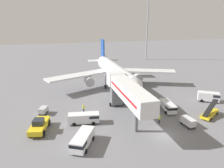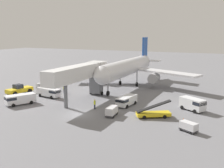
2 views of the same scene
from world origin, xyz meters
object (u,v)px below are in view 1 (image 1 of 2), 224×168
service_van_far_left (85,118)px  ground_crew_worker_foreground (84,108)px  ground_crew_worker_midground (159,119)px  airplane_at_gate (114,71)px  jet_bridge (126,90)px  service_van_outer_right (168,106)px  apron_light_mast (148,13)px  service_van_rear_left (82,140)px  service_van_outer_left (209,96)px  baggage_cart_mid_left (188,122)px  baggage_cart_mid_center (43,110)px  pushback_tug (39,125)px  belt_loader_truck (210,113)px

service_van_far_left → ground_crew_worker_foreground: size_ratio=3.14×
ground_crew_worker_midground → airplane_at_gate: bearing=95.8°
jet_bridge → service_van_outer_right: jet_bridge is taller
service_van_far_left → service_van_outer_right: bearing=2.1°
jet_bridge → ground_crew_worker_foreground: (-7.51, 4.40, -4.61)m
jet_bridge → apron_light_mast: 65.42m
service_van_rear_left → ground_crew_worker_midground: (14.60, 3.40, -0.17)m
service_van_rear_left → ground_crew_worker_foreground: bearing=80.8°
jet_bridge → apron_light_mast: size_ratio=0.59×
jet_bridge → ground_crew_worker_foreground: bearing=149.7°
jet_bridge → service_van_outer_left: bearing=6.7°
service_van_rear_left → ground_crew_worker_foreground: (1.92, 11.85, -0.15)m
service_van_outer_right → service_van_outer_left: (11.92, 2.10, 0.21)m
service_van_rear_left → baggage_cart_mid_left: size_ratio=2.06×
baggage_cart_mid_center → baggage_cart_mid_left: bearing=-26.2°
service_van_far_left → service_van_outer_left: size_ratio=1.18×
pushback_tug → belt_loader_truck: bearing=-5.7°
service_van_rear_left → ground_crew_worker_foreground: service_van_rear_left is taller
jet_bridge → ground_crew_worker_midground: 8.04m
jet_bridge → service_van_rear_left: bearing=-141.7°
belt_loader_truck → service_van_far_left: bearing=170.9°
ground_crew_worker_foreground → apron_light_mast: (37.54, 51.55, 20.36)m
service_van_rear_left → airplane_at_gate: bearing=64.1°
service_van_far_left → belt_loader_truck: bearing=-9.1°
baggage_cart_mid_center → airplane_at_gate: bearing=33.1°
airplane_at_gate → service_van_outer_left: bearing=-39.9°
service_van_outer_left → apron_light_mast: size_ratio=0.16×
service_van_outer_left → apron_light_mast: bearing=80.9°
service_van_outer_right → apron_light_mast: apron_light_mast is taller
baggage_cart_mid_center → ground_crew_worker_midground: (20.66, -10.08, 0.19)m
baggage_cart_mid_left → service_van_outer_right: bearing=90.8°
airplane_at_gate → ground_crew_worker_midground: (2.23, -22.08, -3.88)m
service_van_outer_right → airplane_at_gate: bearing=110.6°
airplane_at_gate → ground_crew_worker_foreground: bearing=-127.5°
ground_crew_worker_midground → baggage_cart_mid_center: bearing=154.0°
pushback_tug → service_van_rear_left: (6.45, -6.54, 0.06)m
service_van_far_left → service_van_outer_left: (29.47, 2.76, 0.15)m
service_van_outer_left → baggage_cart_mid_center: service_van_outer_left is taller
airplane_at_gate → service_van_outer_left: airplane_at_gate is taller
airplane_at_gate → jet_bridge: size_ratio=1.98×
service_van_far_left → baggage_cart_mid_left: service_van_far_left is taller
baggage_cart_mid_left → ground_crew_worker_midground: size_ratio=1.56×
ground_crew_worker_midground → apron_light_mast: size_ratio=0.06×
service_van_rear_left → service_van_outer_right: (18.98, 7.88, -0.08)m
airplane_at_gate → service_van_far_left: (-10.94, -18.25, -3.73)m
service_van_far_left → baggage_cart_mid_left: (17.64, -6.13, -0.24)m
belt_loader_truck → apron_light_mast: bearing=77.0°
baggage_cart_mid_left → ground_crew_worker_foreground: bearing=147.9°
airplane_at_gate → service_van_far_left: airplane_at_gate is taller
service_van_rear_left → service_van_outer_left: service_van_outer_left is taller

